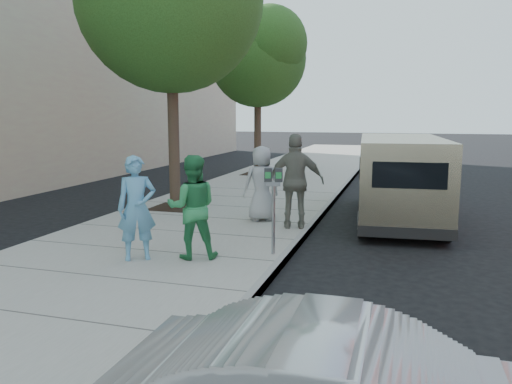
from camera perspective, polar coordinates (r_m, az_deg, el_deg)
ground at (r=10.20m, az=-3.32°, el=-5.71°), size 120.00×120.00×0.00m
sidewalk at (r=10.56m, az=-8.45°, el=-4.87°), size 5.00×60.00×0.15m
curb_face at (r=9.80m, az=4.66°, el=-5.89°), size 0.12×60.00×0.16m
tree_far at (r=20.21m, az=0.32°, el=15.50°), size 3.92×3.80×6.49m
parking_meter at (r=8.56m, az=2.00°, el=-0.03°), size 0.33×0.16×1.51m
van at (r=12.46m, az=16.09°, el=1.64°), size 2.21×5.57×2.02m
person_officer at (r=8.53m, az=-13.47°, el=-1.80°), size 0.76×0.70×1.75m
person_green_shirt at (r=8.44m, az=-7.28°, el=-1.72°), size 1.04×0.94×1.75m
person_gray_shirt at (r=11.34m, az=0.65°, el=0.98°), size 1.00×0.91×1.71m
person_striped_polo at (r=10.59m, az=4.58°, el=1.21°), size 1.26×0.74×2.02m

